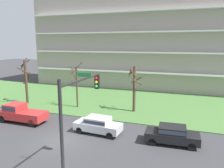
{
  "coord_description": "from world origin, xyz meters",
  "views": [
    {
      "loc": [
        10.27,
        -15.49,
        8.34
      ],
      "look_at": [
        2.59,
        6.0,
        4.1
      ],
      "focal_mm": 35.37,
      "sensor_mm": 36.0,
      "label": 1
    }
  ],
  "objects_px": {
    "traffic_signal_mast": "(76,113)",
    "sedan_black_center_right": "(172,134)",
    "tree_left": "(77,84)",
    "pickup_red_center_left": "(20,113)",
    "tree_center": "(134,87)",
    "tree_far_left": "(26,80)",
    "sedan_silver_near_left": "(98,124)"
  },
  "relations": [
    {
      "from": "tree_center",
      "to": "sedan_black_center_right",
      "type": "relative_size",
      "value": 1.29
    },
    {
      "from": "tree_far_left",
      "to": "pickup_red_center_left",
      "type": "height_order",
      "value": "tree_far_left"
    },
    {
      "from": "sedan_black_center_right",
      "to": "traffic_signal_mast",
      "type": "distance_m",
      "value": 9.62
    },
    {
      "from": "pickup_red_center_left",
      "to": "tree_far_left",
      "type": "bearing_deg",
      "value": -55.13
    },
    {
      "from": "tree_far_left",
      "to": "tree_left",
      "type": "height_order",
      "value": "tree_far_left"
    },
    {
      "from": "tree_far_left",
      "to": "sedan_black_center_right",
      "type": "xyz_separation_m",
      "value": [
        20.11,
        -6.16,
        -2.54
      ]
    },
    {
      "from": "pickup_red_center_left",
      "to": "traffic_signal_mast",
      "type": "height_order",
      "value": "traffic_signal_mast"
    },
    {
      "from": "tree_far_left",
      "to": "tree_center",
      "type": "xyz_separation_m",
      "value": [
        14.96,
        1.33,
        -0.25
      ]
    },
    {
      "from": "tree_center",
      "to": "sedan_silver_near_left",
      "type": "distance_m",
      "value": 8.0
    },
    {
      "from": "sedan_black_center_right",
      "to": "sedan_silver_near_left",
      "type": "bearing_deg",
      "value": -3.13
    },
    {
      "from": "tree_left",
      "to": "tree_center",
      "type": "bearing_deg",
      "value": 5.27
    },
    {
      "from": "tree_far_left",
      "to": "tree_center",
      "type": "distance_m",
      "value": 15.02
    },
    {
      "from": "tree_left",
      "to": "tree_center",
      "type": "distance_m",
      "value": 7.51
    },
    {
      "from": "pickup_red_center_left",
      "to": "tree_left",
      "type": "bearing_deg",
      "value": -115.01
    },
    {
      "from": "tree_left",
      "to": "sedan_black_center_right",
      "type": "height_order",
      "value": "tree_left"
    },
    {
      "from": "tree_left",
      "to": "sedan_black_center_right",
      "type": "xyz_separation_m",
      "value": [
        12.64,
        -6.81,
        -2.21
      ]
    },
    {
      "from": "tree_left",
      "to": "pickup_red_center_left",
      "type": "xyz_separation_m",
      "value": [
        -3.12,
        -6.81,
        -2.06
      ]
    },
    {
      "from": "sedan_black_center_right",
      "to": "tree_far_left",
      "type": "bearing_deg",
      "value": -20.16
    },
    {
      "from": "tree_left",
      "to": "sedan_silver_near_left",
      "type": "xyz_separation_m",
      "value": [
        5.91,
        -6.81,
        -2.21
      ]
    },
    {
      "from": "tree_center",
      "to": "traffic_signal_mast",
      "type": "distance_m",
      "value": 15.09
    },
    {
      "from": "sedan_black_center_right",
      "to": "traffic_signal_mast",
      "type": "relative_size",
      "value": 0.67
    },
    {
      "from": "traffic_signal_mast",
      "to": "sedan_black_center_right",
      "type": "bearing_deg",
      "value": 57.72
    },
    {
      "from": "sedan_silver_near_left",
      "to": "tree_center",
      "type": "bearing_deg",
      "value": -98.83
    },
    {
      "from": "traffic_signal_mast",
      "to": "tree_far_left",
      "type": "bearing_deg",
      "value": 138.3
    },
    {
      "from": "tree_left",
      "to": "pickup_red_center_left",
      "type": "height_order",
      "value": "tree_left"
    },
    {
      "from": "tree_center",
      "to": "sedan_black_center_right",
      "type": "height_order",
      "value": "tree_center"
    },
    {
      "from": "tree_left",
      "to": "sedan_black_center_right",
      "type": "relative_size",
      "value": 1.33
    },
    {
      "from": "tree_far_left",
      "to": "pickup_red_center_left",
      "type": "bearing_deg",
      "value": -54.72
    },
    {
      "from": "sedan_silver_near_left",
      "to": "traffic_signal_mast",
      "type": "height_order",
      "value": "traffic_signal_mast"
    },
    {
      "from": "tree_center",
      "to": "traffic_signal_mast",
      "type": "relative_size",
      "value": 0.87
    },
    {
      "from": "tree_center",
      "to": "pickup_red_center_left",
      "type": "distance_m",
      "value": 13.16
    },
    {
      "from": "tree_left",
      "to": "pickup_red_center_left",
      "type": "distance_m",
      "value": 7.77
    }
  ]
}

